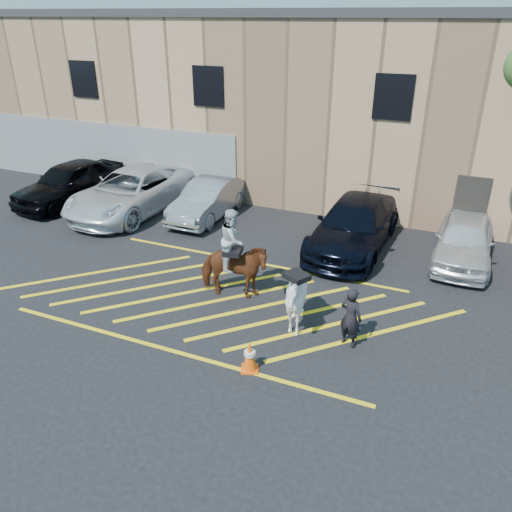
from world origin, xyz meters
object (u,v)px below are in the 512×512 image
at_px(car_blue_suv, 354,225).
at_px(saddled_white, 296,300).
at_px(car_silver_sedan, 208,199).
at_px(handler, 351,317).
at_px(car_white_suv, 464,240).
at_px(car_black_suv, 70,182).
at_px(mounted_bay, 233,263).
at_px(car_white_pickup, 132,191).
at_px(traffic_cone, 250,356).

height_order(car_blue_suv, saddled_white, saddled_white).
distance_m(car_silver_sedan, handler, 9.27).
bearing_deg(car_white_suv, saddled_white, -121.20).
distance_m(car_black_suv, car_white_suv, 15.26).
distance_m(car_blue_suv, mounted_bay, 5.12).
xyz_separation_m(car_silver_sedan, handler, (6.98, -6.10, 0.06)).
distance_m(car_white_pickup, car_white_suv, 12.24).
bearing_deg(handler, car_white_suv, -92.20).
distance_m(car_black_suv, car_blue_suv, 11.83).
distance_m(car_white_suv, saddled_white, 6.79).
bearing_deg(car_silver_sedan, car_white_pickup, -167.43).
height_order(car_blue_suv, handler, car_blue_suv).
xyz_separation_m(car_white_pickup, car_blue_suv, (8.81, 0.09, -0.04)).
relative_size(car_blue_suv, traffic_cone, 7.52).
xyz_separation_m(car_blue_suv, traffic_cone, (-0.61, -7.31, -0.43)).
relative_size(mounted_bay, traffic_cone, 3.55).
bearing_deg(car_white_pickup, saddled_white, -29.12).
height_order(car_black_suv, car_blue_suv, car_black_suv).
relative_size(car_blue_suv, car_white_suv, 1.29).
bearing_deg(handler, car_white_pickup, -9.65).
xyz_separation_m(car_white_suv, traffic_cone, (-4.04, -7.61, -0.36)).
distance_m(car_white_pickup, handler, 11.37).
xyz_separation_m(car_black_suv, mounted_bay, (9.53, -4.40, 0.19)).
bearing_deg(car_white_pickup, car_blue_suv, 3.28).
distance_m(car_black_suv, handler, 14.07).
bearing_deg(mounted_bay, handler, -15.38).
distance_m(saddled_white, traffic_cone, 1.99).
relative_size(car_black_suv, car_silver_sedan, 1.18).
bearing_deg(traffic_cone, saddled_white, 77.92).
bearing_deg(car_white_suv, handler, -109.87).
bearing_deg(car_blue_suv, car_black_suv, -176.96).
xyz_separation_m(handler, saddled_white, (-1.39, 0.10, 0.09)).
relative_size(car_silver_sedan, car_white_suv, 1.00).
xyz_separation_m(car_silver_sedan, mounted_bay, (3.50, -5.14, 0.34)).
bearing_deg(car_black_suv, saddled_white, -17.22).
relative_size(car_blue_suv, saddled_white, 2.73).
relative_size(mounted_bay, saddled_white, 1.29).
xyz_separation_m(car_white_pickup, traffic_cone, (8.20, -7.22, -0.47)).
bearing_deg(car_blue_suv, mounted_bay, -114.41).
height_order(car_silver_sedan, saddled_white, saddled_white).
bearing_deg(handler, car_black_suv, -3.49).
height_order(car_white_pickup, mounted_bay, mounted_bay).
distance_m(car_white_pickup, car_blue_suv, 8.81).
bearing_deg(mounted_bay, car_white_suv, 40.40).
xyz_separation_m(car_blue_suv, car_white_suv, (3.43, 0.30, -0.07)).
bearing_deg(car_white_pickup, car_silver_sedan, 15.14).
bearing_deg(car_black_suv, car_white_pickup, 8.56).
distance_m(car_black_suv, saddled_white, 12.75).
bearing_deg(car_silver_sedan, traffic_cone, -56.54).
bearing_deg(traffic_cone, car_blue_suv, 85.23).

